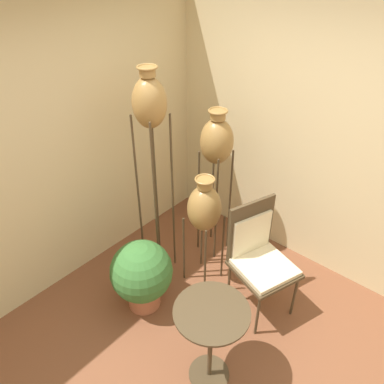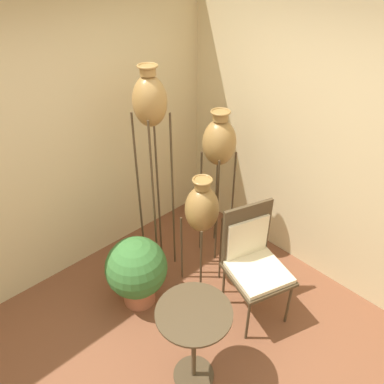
{
  "view_description": "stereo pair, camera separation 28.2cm",
  "coord_description": "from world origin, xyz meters",
  "px_view_note": "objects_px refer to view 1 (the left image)",
  "views": [
    {
      "loc": [
        -1.32,
        -1.02,
        2.87
      ],
      "look_at": [
        0.88,
        0.9,
        0.9
      ],
      "focal_mm": 35.0,
      "sensor_mm": 36.0,
      "label": 1
    },
    {
      "loc": [
        -1.12,
        -1.22,
        2.87
      ],
      "look_at": [
        0.88,
        0.9,
        0.9
      ],
      "focal_mm": 35.0,
      "sensor_mm": 36.0,
      "label": 2
    }
  ],
  "objects_px": {
    "vase_stand_short": "(204,209)",
    "side_table": "(211,330)",
    "potted_plant": "(142,274)",
    "vase_stand_medium": "(217,143)",
    "chair": "(259,253)",
    "vase_stand_tall": "(150,109)"
  },
  "relations": [
    {
      "from": "vase_stand_short",
      "to": "side_table",
      "type": "height_order",
      "value": "vase_stand_short"
    },
    {
      "from": "side_table",
      "to": "potted_plant",
      "type": "bearing_deg",
      "value": 80.82
    },
    {
      "from": "vase_stand_medium",
      "to": "chair",
      "type": "relative_size",
      "value": 1.51
    },
    {
      "from": "vase_stand_tall",
      "to": "vase_stand_medium",
      "type": "relative_size",
      "value": 1.28
    },
    {
      "from": "vase_stand_medium",
      "to": "potted_plant",
      "type": "distance_m",
      "value": 1.38
    },
    {
      "from": "vase_stand_tall",
      "to": "vase_stand_short",
      "type": "distance_m",
      "value": 0.99
    },
    {
      "from": "potted_plant",
      "to": "vase_stand_medium",
      "type": "bearing_deg",
      "value": 0.6
    },
    {
      "from": "side_table",
      "to": "potted_plant",
      "type": "distance_m",
      "value": 0.93
    },
    {
      "from": "chair",
      "to": "potted_plant",
      "type": "relative_size",
      "value": 1.52
    },
    {
      "from": "chair",
      "to": "potted_plant",
      "type": "bearing_deg",
      "value": 151.78
    },
    {
      "from": "vase_stand_tall",
      "to": "potted_plant",
      "type": "bearing_deg",
      "value": -150.42
    },
    {
      "from": "vase_stand_tall",
      "to": "potted_plant",
      "type": "height_order",
      "value": "vase_stand_tall"
    },
    {
      "from": "vase_stand_short",
      "to": "vase_stand_medium",
      "type": "bearing_deg",
      "value": 26.34
    },
    {
      "from": "vase_stand_short",
      "to": "side_table",
      "type": "relative_size",
      "value": 1.54
    },
    {
      "from": "vase_stand_medium",
      "to": "vase_stand_short",
      "type": "relative_size",
      "value": 1.36
    },
    {
      "from": "vase_stand_medium",
      "to": "vase_stand_tall",
      "type": "bearing_deg",
      "value": 156.26
    },
    {
      "from": "vase_stand_tall",
      "to": "chair",
      "type": "distance_m",
      "value": 1.53
    },
    {
      "from": "vase_stand_tall",
      "to": "side_table",
      "type": "distance_m",
      "value": 1.76
    },
    {
      "from": "vase_stand_medium",
      "to": "side_table",
      "type": "xyz_separation_m",
      "value": [
        -1.19,
        -0.92,
        -0.73
      ]
    },
    {
      "from": "vase_stand_tall",
      "to": "side_table",
      "type": "bearing_deg",
      "value": -117.71
    },
    {
      "from": "vase_stand_short",
      "to": "potted_plant",
      "type": "relative_size",
      "value": 1.68
    },
    {
      "from": "vase_stand_short",
      "to": "vase_stand_tall",
      "type": "bearing_deg",
      "value": 108.35
    }
  ]
}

